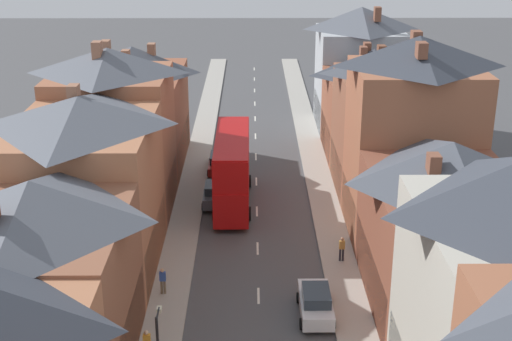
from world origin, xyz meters
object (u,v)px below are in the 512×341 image
car_parked_right_a (316,302)px  car_parked_left_a (219,162)px  pedestrian_far_left (163,280)px  pedestrian_far_right (342,248)px  double_decker_bus_lead (232,168)px  car_near_silver (215,194)px

car_parked_right_a → car_parked_left_a: bearing=105.4°
car_parked_right_a → pedestrian_far_left: pedestrian_far_left is taller
pedestrian_far_right → car_parked_right_a: bearing=-109.3°
double_decker_bus_lead → car_parked_right_a: size_ratio=2.51×
car_parked_left_a → pedestrian_far_right: 18.40m
pedestrian_far_left → car_parked_right_a: bearing=-14.4°
double_decker_bus_lead → car_parked_right_a: 16.50m
car_near_silver → car_parked_right_a: car_near_silver is taller
car_near_silver → pedestrian_far_left: bearing=-100.1°
car_parked_left_a → double_decker_bus_lead: bearing=-79.4°
car_parked_left_a → car_parked_right_a: (6.20, -22.54, 0.04)m
car_parked_left_a → pedestrian_far_left: 20.48m
car_parked_left_a → pedestrian_far_right: (8.35, -16.39, 0.24)m
car_near_silver → pedestrian_far_left: (-2.37, -13.28, 0.18)m
car_parked_right_a → double_decker_bus_lead: bearing=107.4°
car_near_silver → car_parked_left_a: car_near_silver is taller
car_near_silver → pedestrian_far_left: pedestrian_far_left is taller
car_parked_left_a → pedestrian_far_left: size_ratio=2.84×
double_decker_bus_lead → pedestrian_far_left: double_decker_bus_lead is taller
car_parked_right_a → pedestrian_far_left: 8.85m
pedestrian_far_left → car_parked_left_a: bearing=83.3°
car_parked_left_a → pedestrian_far_right: pedestrian_far_right is taller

